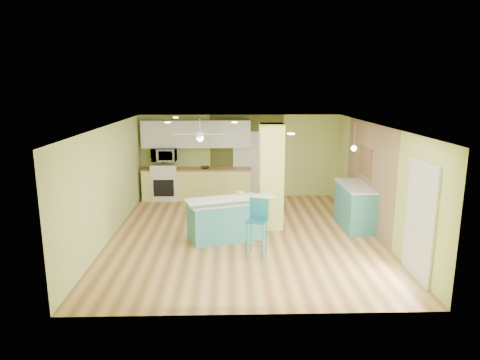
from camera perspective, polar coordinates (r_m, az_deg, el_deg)
name	(u,v)px	position (r m, az deg, el deg)	size (l,w,h in m)	color
floor	(244,235)	(9.90, 0.57, -7.32)	(6.00, 7.00, 0.01)	brown
ceiling	(244,125)	(9.35, 0.60, 7.30)	(6.00, 7.00, 0.01)	white
wall_back	(240,156)	(12.99, 0.00, 3.20)	(6.00, 0.01, 2.50)	#B7C66A
wall_front	(253,235)	(6.18, 1.81, -7.40)	(6.00, 0.01, 2.50)	#B7C66A
wall_left	(109,182)	(9.90, -17.07, -0.31)	(0.01, 7.00, 2.50)	#B7C66A
wall_right	(377,181)	(10.12, 17.85, -0.10)	(0.01, 7.00, 2.50)	#B7C66A
wood_panel	(368,175)	(10.67, 16.71, 0.60)	(0.02, 3.40, 2.50)	#82664A
olive_accent	(247,156)	(12.98, 0.89, 3.19)	(2.20, 0.02, 2.50)	#464A1D
interior_door	(247,165)	(12.99, 0.89, 2.08)	(0.82, 0.05, 2.00)	white
french_door	(420,221)	(8.09, 22.84, -5.05)	(0.04, 1.08, 2.10)	silver
column	(271,177)	(10.08, 4.17, 0.43)	(0.55, 0.55, 2.50)	#C7CF60
kitchen_run	(197,184)	(12.87, -5.76, -0.49)	(3.25, 0.63, 0.94)	#E9EA7A
stove	(165,184)	(12.97, -9.95, -0.57)	(0.76, 0.66, 1.08)	white
upper_cabinets	(196,134)	(12.74, -5.86, 6.13)	(3.20, 0.34, 0.80)	silver
microwave	(164,155)	(12.81, -10.09, 3.32)	(0.70, 0.48, 0.39)	white
ceiling_fan	(200,135)	(11.40, -5.35, 6.04)	(1.41, 1.41, 0.61)	white
pendant_lamp	(354,148)	(10.60, 14.94, 4.12)	(0.14, 0.14, 0.69)	white
wall_decor	(365,162)	(10.79, 16.37, 2.38)	(0.03, 0.90, 0.70)	brown
peninsula	(226,218)	(9.53, -1.91, -5.11)	(2.02, 1.53, 1.02)	teal
bar_stool	(258,218)	(8.54, 2.38, -5.09)	(0.49, 0.49, 1.16)	teal
side_counter	(355,206)	(10.70, 15.08, -3.31)	(0.68, 1.60, 1.03)	teal
fruit_bowl	(205,168)	(12.68, -4.70, 1.65)	(0.28, 0.28, 0.07)	#331D15
canister	(241,196)	(9.36, 0.08, -2.17)	(0.15, 0.15, 0.19)	gold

